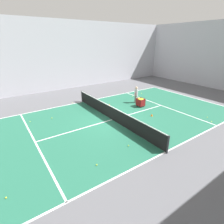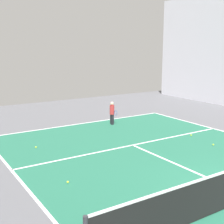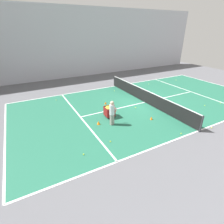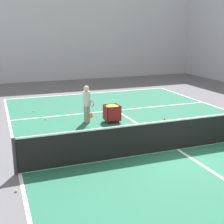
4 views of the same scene
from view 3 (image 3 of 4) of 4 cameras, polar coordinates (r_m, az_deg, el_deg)
The scene contains 29 objects.
ground_plane at distance 15.02m, azimuth 10.65°, elevation 3.13°, with size 36.43×36.43×0.00m, color #5B5B60.
court_playing_area at distance 15.02m, azimuth 10.66°, elevation 3.14°, with size 10.39×20.69×0.00m.
line_baseline_near at distance 22.75m, azimuth 31.74°, elevation 7.49°, with size 10.39×0.10×0.00m, color white.
line_baseline_far at distance 12.15m, azimuth -31.55°, elevation -6.23°, with size 10.39×0.10×0.00m, color white.
line_sideline_left at distance 11.91m, azimuth 26.29°, elevation -5.57°, with size 0.10×20.69×0.00m, color white.
line_sideline_right at distance 19.06m, azimuth 0.90°, elevation 8.47°, with size 0.10×20.69×0.00m, color white.
line_service_near at distance 18.97m, azimuth 24.34°, elevation 6.06°, with size 10.39×0.10×0.00m, color white.
line_service_far at distance 12.50m, azimuth -10.27°, elevation -1.62°, with size 10.39×0.10×0.00m, color white.
line_centre_service at distance 15.02m, azimuth 10.66°, elevation 3.15°, with size 0.10×11.38×0.00m, color white.
hall_enclosure_right at distance 23.62m, azimuth -6.64°, elevation 21.54°, with size 0.15×32.73×7.99m.
tennis_net at distance 14.82m, azimuth 10.83°, elevation 5.14°, with size 10.69×0.10×1.09m.
coach_at_net at distance 10.96m, azimuth 0.02°, elevation 0.19°, with size 0.40×0.66×1.63m.
ball_cart at distance 12.10m, azimuth -0.86°, elevation 0.78°, with size 0.65×0.62×0.78m.
training_cone_0 at distance 11.37m, azimuth -4.42°, elevation -3.50°, with size 0.22×0.22×0.25m, color orange.
training_cone_1 at distance 14.40m, azimuth -2.14°, elevation 3.01°, with size 0.19×0.19×0.20m, color orange.
training_cone_2 at distance 12.22m, azimuth 12.75°, elevation -1.95°, with size 0.18×0.18×0.22m, color orange.
tennis_ball_0 at distance 12.61m, azimuth 29.76°, elevation -4.47°, with size 0.07×0.07×0.07m, color yellow.
tennis_ball_1 at distance 17.07m, azimuth 31.87°, elevation 2.47°, with size 0.07×0.07×0.07m, color yellow.
tennis_ball_2 at distance 22.58m, azimuth 20.21°, elevation 9.74°, with size 0.07×0.07×0.07m, color yellow.
tennis_ball_3 at distance 9.73m, azimuth -0.54°, elevation -9.58°, with size 0.07×0.07×0.07m, color yellow.
tennis_ball_4 at distance 8.98m, azimuth -9.25°, elevation -13.47°, with size 0.07×0.07×0.07m, color yellow.
tennis_ball_5 at distance 15.92m, azimuth -17.76°, elevation 3.77°, with size 0.07×0.07×0.07m, color yellow.
tennis_ball_6 at distance 11.16m, azimuth 21.64°, elevation -6.56°, with size 0.07×0.07×0.07m, color yellow.
tennis_ball_7 at distance 18.42m, azimuth 6.97°, elevation 7.77°, with size 0.07×0.07×0.07m, color yellow.
tennis_ball_8 at distance 15.93m, azimuth 28.07°, elevation 1.89°, with size 0.07×0.07×0.07m, color yellow.
tennis_ball_9 at distance 17.43m, azimuth 0.80°, elevation 6.91°, with size 0.07×0.07×0.07m, color yellow.
tennis_ball_10 at distance 16.59m, azimuth -16.35°, elevation 4.85°, with size 0.07×0.07×0.07m, color yellow.
tennis_ball_11 at distance 20.14m, azimuth 11.90°, elevation 8.97°, with size 0.07×0.07×0.07m, color yellow.
tennis_ball_12 at distance 13.80m, azimuth 7.76°, elevation 1.43°, with size 0.07×0.07×0.07m, color yellow.
Camera 3 is at (-10.66, 8.94, 5.66)m, focal length 28.00 mm.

